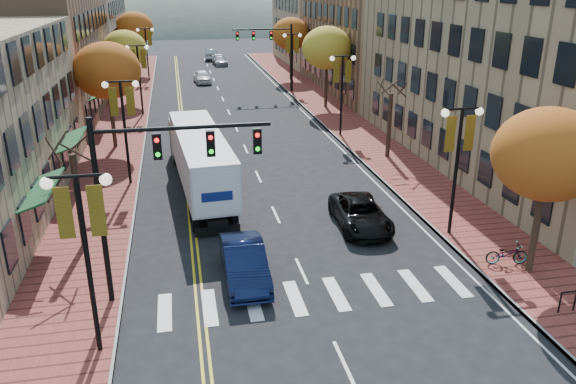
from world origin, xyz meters
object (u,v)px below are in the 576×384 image
semi_truck (198,154)px  navy_sedan (244,263)px  black_suv (361,214)px  bicycle (507,254)px

semi_truck → navy_sedan: 10.96m
semi_truck → black_suv: (7.30, -6.84, -1.38)m
navy_sedan → black_suv: navy_sedan is taller
black_suv → bicycle: (4.65, -5.06, -0.08)m
bicycle → navy_sedan: bearing=93.8°
navy_sedan → bicycle: bearing=-5.8°
semi_truck → black_suv: bearing=-47.3°
semi_truck → bicycle: size_ratio=8.21×
semi_truck → bicycle: bearing=-49.0°
semi_truck → bicycle: semi_truck is taller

